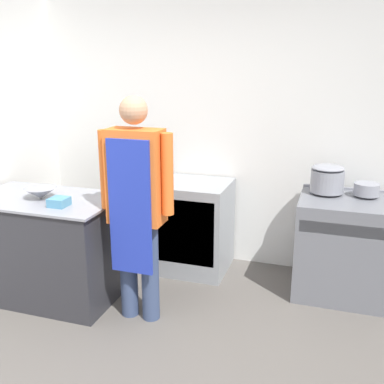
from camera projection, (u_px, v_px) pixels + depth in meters
The scene contains 10 objects.
ground_plane at pixel (122, 377), 2.97m from camera, with size 14.00×14.00×0.00m, color #5B5651.
wall_back at pixel (210, 130), 4.50m from camera, with size 8.00×0.05×2.70m.
prep_counter at pixel (48, 247), 3.92m from camera, with size 1.26×0.76×0.90m.
stove at pixel (342, 247), 3.96m from camera, with size 0.78×0.69×0.90m.
fridge_unit at pixel (194, 226), 4.43m from camera, with size 0.67×0.62×0.89m.
person_cook at pixel (136, 199), 3.41m from camera, with size 0.60×0.24×1.78m.
mixing_bowl at pixel (41, 193), 3.77m from camera, with size 0.27×0.27×0.09m.
plastic_tub at pixel (59, 202), 3.56m from camera, with size 0.14×0.14×0.07m.
stock_pot at pixel (327, 178), 3.97m from camera, with size 0.29×0.29×0.24m.
sauce_pot at pixel (366, 189), 3.89m from camera, with size 0.21×0.21×0.10m.
Camera 1 is at (1.22, -2.24, 2.00)m, focal length 42.00 mm.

